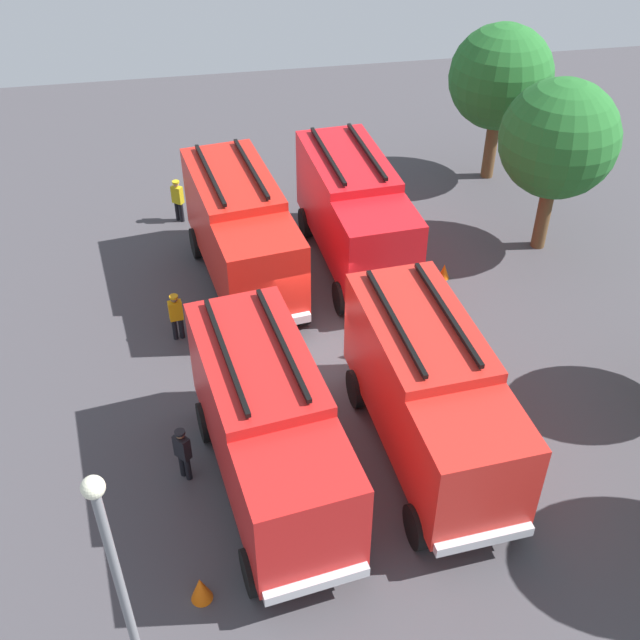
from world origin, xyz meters
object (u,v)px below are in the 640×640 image
at_px(fire_truck_3, 430,393).
at_px(traffic_cone_1, 356,349).
at_px(traffic_cone_0, 201,589).
at_px(fire_truck_0, 242,230).
at_px(tree_0, 501,78).
at_px(fire_truck_1, 269,427).
at_px(firefighter_0, 178,199).
at_px(tree_1, 559,140).
at_px(traffic_cone_2, 444,271).
at_px(firefighter_2, 176,315).
at_px(fire_truck_2, 355,211).
at_px(firefighter_1, 183,452).
at_px(lamppost, 124,600).

bearing_deg(fire_truck_3, traffic_cone_1, -171.20).
distance_m(fire_truck_3, traffic_cone_0, 7.21).
bearing_deg(fire_truck_0, tree_0, 110.54).
distance_m(fire_truck_1, traffic_cone_1, 5.87).
xyz_separation_m(firefighter_0, tree_1, (4.21, 13.00, 3.29)).
xyz_separation_m(fire_truck_1, traffic_cone_2, (-8.15, 7.14, -1.87)).
xyz_separation_m(fire_truck_1, firefighter_2, (-6.48, -2.11, -1.23)).
distance_m(fire_truck_0, firefighter_0, 5.25).
distance_m(fire_truck_2, firefighter_2, 7.19).
relative_size(traffic_cone_0, traffic_cone_1, 1.14).
xyz_separation_m(fire_truck_3, firefighter_1, (-0.26, -6.31, -1.22)).
relative_size(tree_0, lamppost, 0.89).
relative_size(firefighter_1, tree_1, 0.26).
bearing_deg(traffic_cone_1, fire_truck_3, 13.24).
bearing_deg(tree_0, firefighter_2, -57.10).
height_order(firefighter_0, traffic_cone_2, firefighter_0).
xyz_separation_m(fire_truck_2, traffic_cone_2, (1.49, 2.92, -1.87)).
relative_size(firefighter_2, tree_0, 0.26).
bearing_deg(firefighter_1, firefighter_2, -131.57).
bearing_deg(traffic_cone_1, tree_1, 121.82).
bearing_deg(tree_1, fire_truck_1, -49.60).
distance_m(traffic_cone_0, traffic_cone_2, 14.31).
height_order(fire_truck_0, traffic_cone_1, fire_truck_0).
relative_size(fire_truck_0, fire_truck_3, 1.01).
relative_size(fire_truck_1, tree_1, 1.18).
bearing_deg(traffic_cone_2, traffic_cone_0, -39.50).
xyz_separation_m(fire_truck_3, firefighter_2, (-6.01, -6.27, -1.23)).
bearing_deg(firefighter_0, fire_truck_3, -116.52).
xyz_separation_m(fire_truck_0, fire_truck_2, (-0.59, 3.96, 0.00)).
distance_m(firefighter_0, lamppost, 19.46).
bearing_deg(fire_truck_1, fire_truck_0, 170.07).
distance_m(tree_1, traffic_cone_2, 5.85).
bearing_deg(firefighter_0, traffic_cone_2, -82.73).
distance_m(fire_truck_1, firefighter_0, 13.92).
height_order(fire_truck_3, lamppost, lamppost).
height_order(firefighter_2, traffic_cone_1, firefighter_2).
height_order(fire_truck_0, fire_truck_1, same).
height_order(firefighter_1, tree_0, tree_0).
bearing_deg(firefighter_1, tree_1, 172.23).
height_order(fire_truck_1, fire_truck_3, same).
height_order(firefighter_1, tree_1, tree_1).
relative_size(fire_truck_0, traffic_cone_1, 12.02).
bearing_deg(fire_truck_3, firefighter_1, -96.83).
height_order(fire_truck_3, traffic_cone_2, fire_truck_3).
bearing_deg(traffic_cone_2, firefighter_1, -51.33).
distance_m(tree_1, lamppost, 20.63).
xyz_separation_m(traffic_cone_2, lamppost, (13.55, -10.15, 3.90)).
bearing_deg(tree_1, fire_truck_0, -87.50).
bearing_deg(tree_1, firefighter_2, -77.05).
xyz_separation_m(firefighter_1, lamppost, (6.13, -0.86, 3.24)).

